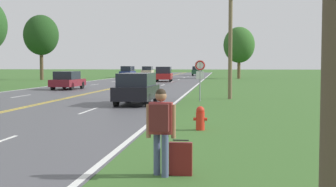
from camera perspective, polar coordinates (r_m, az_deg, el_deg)
The scene contains 13 objects.
hitchhiker_person at distance 8.70m, azimuth -0.91°, elevation -3.61°, with size 0.56×0.41×1.65m.
suitcase at distance 8.91m, azimuth 1.56°, elevation -7.95°, with size 0.44×0.15×0.68m.
fire_hydrant at distance 14.97m, azimuth 3.96°, elevation -3.00°, with size 0.44×0.28×0.77m.
traffic_sign at distance 26.57m, azimuth 3.93°, elevation 2.82°, with size 0.60×0.10×2.35m.
utility_pole_midground at distance 28.70m, azimuth 7.61°, elevation 6.73°, with size 1.80×0.24×7.11m.
tree_left_verge at distance 70.90m, azimuth 8.66°, elevation 5.86°, with size 4.65×4.65×7.71m.
tree_behind_sign at distance 66.86m, azimuth -15.21°, elevation 6.87°, with size 4.78×4.78×8.89m.
car_black_hatchback_nearest at distance 24.44m, azimuth -3.82°, elevation 0.68°, with size 1.84×4.20×1.65m.
car_maroon_sedan_approaching at distance 40.15m, azimuth -12.15°, elevation 1.59°, with size 1.98×4.12×1.53m.
car_red_suv_mid_near at distance 57.45m, azimuth -0.52°, elevation 2.42°, with size 2.15×4.50×1.84m.
car_dark_blue_van_mid_far at distance 75.91m, azimuth -4.94°, elevation 2.67°, with size 1.85×4.74×1.85m.
car_champagne_suv_receding at distance 84.80m, azimuth -2.50°, elevation 2.76°, with size 1.98×4.22×1.78m.
car_dark_green_suv_distant at distance 89.55m, azimuth 3.57°, elevation 2.80°, with size 1.98×4.52×1.77m.
Camera 1 is at (9.56, -3.99, 2.09)m, focal length 50.00 mm.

